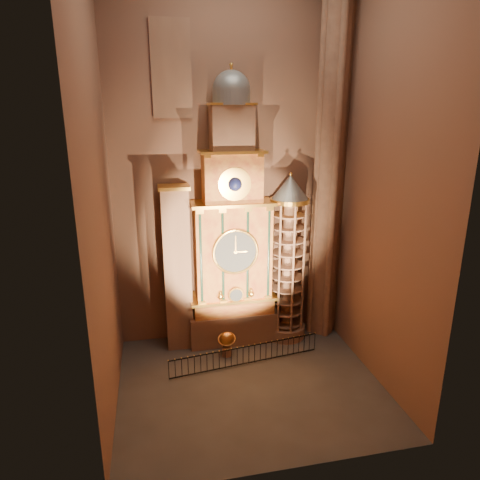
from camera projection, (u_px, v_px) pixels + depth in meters
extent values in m
plane|color=#383330|center=(250.00, 384.00, 23.32)|extent=(14.00, 14.00, 0.00)
plane|color=brown|center=(229.00, 168.00, 25.80)|extent=(22.00, 0.00, 22.00)
plane|color=brown|center=(97.00, 188.00, 18.80)|extent=(0.00, 22.00, 22.00)
plane|color=brown|center=(386.00, 179.00, 21.54)|extent=(0.00, 22.00, 22.00)
cube|color=#8C634C|center=(233.00, 325.00, 27.72)|extent=(5.60, 2.20, 2.00)
cube|color=maroon|center=(233.00, 303.00, 27.29)|extent=(5.00, 2.00, 1.00)
cube|color=#F2B647|center=(233.00, 296.00, 27.09)|extent=(5.40, 2.30, 0.18)
cube|color=maroon|center=(232.00, 251.00, 26.29)|extent=(4.60, 2.00, 6.00)
cylinder|color=black|center=(201.00, 258.00, 25.08)|extent=(0.32, 0.32, 5.60)
cylinder|color=black|center=(223.00, 257.00, 25.34)|extent=(0.32, 0.32, 5.60)
cylinder|color=black|center=(247.00, 255.00, 25.63)|extent=(0.32, 0.32, 5.60)
cylinder|color=black|center=(268.00, 254.00, 25.89)|extent=(0.32, 0.32, 5.60)
cube|color=#F2B647|center=(232.00, 203.00, 25.37)|extent=(5.00, 2.25, 0.18)
cylinder|color=#2D3033|center=(235.00, 252.00, 25.26)|extent=(2.60, 0.12, 2.60)
torus|color=#F2B647|center=(236.00, 252.00, 25.21)|extent=(2.80, 0.16, 2.80)
cylinder|color=#F2B647|center=(236.00, 295.00, 25.89)|extent=(0.90, 0.10, 0.90)
sphere|color=#F2B647|center=(220.00, 297.00, 25.77)|extent=(0.36, 0.36, 0.36)
sphere|color=#F2B647|center=(251.00, 294.00, 26.14)|extent=(0.36, 0.36, 0.36)
cube|color=maroon|center=(232.00, 178.00, 25.01)|extent=(3.40, 1.80, 3.00)
sphere|color=#0B0E38|center=(235.00, 184.00, 24.21)|extent=(0.80, 0.80, 0.80)
cube|color=#F2B647|center=(232.00, 152.00, 24.52)|extent=(3.80, 2.00, 0.15)
cube|color=#8C634C|center=(232.00, 129.00, 24.21)|extent=(2.40, 1.60, 2.60)
sphere|color=slate|center=(231.00, 90.00, 23.61)|extent=(2.10, 2.10, 2.10)
cylinder|color=#F2B647|center=(231.00, 72.00, 23.35)|extent=(0.14, 0.14, 0.80)
cube|color=#8C634C|center=(177.00, 271.00, 25.91)|extent=(1.60, 1.40, 10.00)
cube|color=#F2B647|center=(179.00, 304.00, 26.09)|extent=(1.35, 0.10, 2.10)
cube|color=#522016|center=(179.00, 304.00, 26.03)|extent=(1.05, 0.04, 1.75)
cube|color=#F2B647|center=(177.00, 264.00, 25.35)|extent=(1.35, 0.10, 2.10)
cube|color=#522016|center=(177.00, 264.00, 25.29)|extent=(1.05, 0.04, 1.75)
cube|color=#F2B647|center=(175.00, 221.00, 24.60)|extent=(1.35, 0.10, 2.10)
cube|color=#522016|center=(176.00, 221.00, 24.55)|extent=(1.05, 0.04, 1.75)
cube|color=#F2B647|center=(174.00, 187.00, 24.46)|extent=(1.80, 1.60, 0.20)
cylinder|color=#8C634C|center=(285.00, 330.00, 28.30)|extent=(2.50, 2.50, 0.80)
cylinder|color=#8C634C|center=(288.00, 266.00, 27.01)|extent=(0.70, 0.70, 8.20)
cylinder|color=#F2B647|center=(290.00, 201.00, 25.81)|extent=(2.40, 2.40, 0.25)
cone|color=slate|center=(290.00, 187.00, 25.58)|extent=(2.30, 2.30, 1.50)
sphere|color=#F2B647|center=(291.00, 174.00, 25.35)|extent=(0.20, 0.20, 0.20)
cylinder|color=#8C634C|center=(330.00, 167.00, 26.06)|extent=(1.60, 1.60, 22.00)
cylinder|color=#8C634C|center=(342.00, 167.00, 26.21)|extent=(0.44, 0.44, 22.00)
cylinder|color=#8C634C|center=(318.00, 168.00, 25.90)|extent=(0.44, 0.44, 22.00)
cylinder|color=#8C634C|center=(325.00, 166.00, 26.81)|extent=(0.44, 0.44, 22.00)
cylinder|color=#8C634C|center=(335.00, 169.00, 25.31)|extent=(0.44, 0.44, 22.00)
cube|color=#3A1B7C|center=(171.00, 69.00, 23.55)|extent=(2.00, 0.10, 5.00)
cube|color=#8C634C|center=(171.00, 69.00, 23.49)|extent=(2.20, 0.06, 5.20)
cylinder|color=#8C634C|center=(227.00, 350.00, 25.95)|extent=(0.59, 0.59, 0.68)
sphere|color=#B17032|center=(227.00, 339.00, 25.73)|extent=(0.88, 0.88, 0.88)
torus|color=#B17032|center=(227.00, 339.00, 25.73)|extent=(1.28, 1.23, 0.47)
cube|color=black|center=(246.00, 347.00, 24.74)|extent=(8.98, 1.30, 0.05)
cube|color=black|center=(246.00, 363.00, 25.05)|extent=(8.98, 1.30, 0.05)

